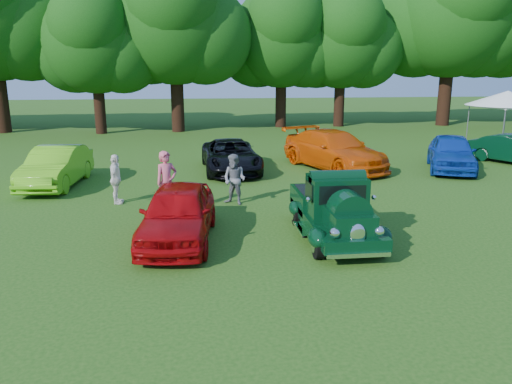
{
  "coord_description": "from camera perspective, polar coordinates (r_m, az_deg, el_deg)",
  "views": [
    {
      "loc": [
        -2.36,
        -11.7,
        4.31
      ],
      "look_at": [
        -0.85,
        1.0,
        1.1
      ],
      "focal_mm": 35.0,
      "sensor_mm": 36.0,
      "label": 1
    }
  ],
  "objects": [
    {
      "name": "back_car_blue",
      "position": [
        22.94,
        21.42,
        4.23
      ],
      "size": [
        3.39,
        4.84,
        1.53
      ],
      "primitive_type": "imported",
      "rotation": [
        0.0,
        0.0,
        -0.39
      ],
      "color": "#0E35A1",
      "rests_on": "ground"
    },
    {
      "name": "spectator_pink",
      "position": [
        15.21,
        -10.17,
        1.1
      ],
      "size": [
        0.83,
        0.75,
        1.9
      ],
      "primitive_type": "imported",
      "rotation": [
        0.0,
        0.0,
        0.55
      ],
      "color": "#D3576D",
      "rests_on": "ground"
    },
    {
      "name": "canopy_tent",
      "position": [
        29.71,
        26.79,
        9.51
      ],
      "size": [
        4.87,
        4.87,
        3.11
      ],
      "rotation": [
        0.0,
        0.0,
        0.2
      ],
      "color": "white",
      "rests_on": "ground"
    },
    {
      "name": "back_car_lime",
      "position": [
        19.87,
        -21.88,
        2.69
      ],
      "size": [
        1.88,
        4.54,
        1.46
      ],
      "primitive_type": "imported",
      "rotation": [
        0.0,
        0.0,
        -0.08
      ],
      "color": "#5CB918",
      "rests_on": "ground"
    },
    {
      "name": "hero_pickup",
      "position": [
        13.01,
        8.88,
        -2.1
      ],
      "size": [
        1.98,
        4.25,
        1.66
      ],
      "color": "black",
      "rests_on": "ground"
    },
    {
      "name": "back_car_black",
      "position": [
        21.08,
        -2.9,
        4.14
      ],
      "size": [
        2.43,
        4.92,
        1.34
      ],
      "primitive_type": "imported",
      "rotation": [
        0.0,
        0.0,
        0.04
      ],
      "color": "black",
      "rests_on": "ground"
    },
    {
      "name": "ground",
      "position": [
        12.69,
        4.38,
        -5.81
      ],
      "size": [
        120.0,
        120.0,
        0.0
      ],
      "primitive_type": "plane",
      "color": "#1E4B11",
      "rests_on": "ground"
    },
    {
      "name": "tree_line",
      "position": [
        35.6,
        -5.31,
        18.75
      ],
      "size": [
        63.87,
        9.8,
        12.34
      ],
      "color": "black",
      "rests_on": "ground"
    },
    {
      "name": "spectator_grey",
      "position": [
        15.96,
        -2.46,
        1.43
      ],
      "size": [
        1.01,
        0.96,
        1.63
      ],
      "primitive_type": "imported",
      "rotation": [
        0.0,
        0.0,
        -0.62
      ],
      "color": "slate",
      "rests_on": "ground"
    },
    {
      "name": "back_car_orange",
      "position": [
        21.96,
        8.91,
        4.77
      ],
      "size": [
        4.23,
        6.08,
        1.63
      ],
      "primitive_type": "imported",
      "rotation": [
        0.0,
        0.0,
        0.38
      ],
      "color": "#CF4907",
      "rests_on": "ground"
    },
    {
      "name": "spectator_white",
      "position": [
        16.66,
        -15.73,
        1.41
      ],
      "size": [
        0.41,
        0.95,
        1.61
      ],
      "primitive_type": "imported",
      "rotation": [
        0.0,
        0.0,
        1.56
      ],
      "color": "white",
      "rests_on": "ground"
    },
    {
      "name": "red_convertible",
      "position": [
        12.74,
        -8.91,
        -2.42
      ],
      "size": [
        2.14,
        4.42,
        1.45
      ],
      "primitive_type": "imported",
      "rotation": [
        0.0,
        0.0,
        -0.1
      ],
      "color": "#A4070A",
      "rests_on": "ground"
    }
  ]
}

